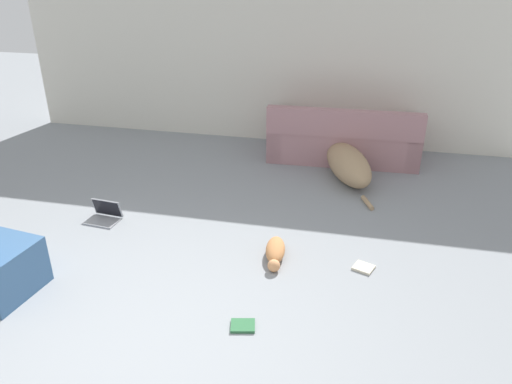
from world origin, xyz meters
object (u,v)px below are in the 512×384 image
(book_cream, at_px, (364,268))
(laptop_open, at_px, (105,214))
(cat, at_px, (275,251))
(dog, at_px, (346,162))
(couch, at_px, (343,140))
(book_green, at_px, (243,326))

(book_cream, bearing_deg, laptop_open, 172.97)
(cat, distance_m, laptop_open, 1.98)
(dog, bearing_deg, laptop_open, 102.92)
(couch, distance_m, cat, 2.73)
(dog, height_order, cat, dog)
(dog, height_order, book_green, dog)
(book_green, bearing_deg, book_cream, 48.10)
(couch, height_order, book_cream, couch)
(laptop_open, distance_m, book_green, 2.31)
(dog, distance_m, laptop_open, 3.03)
(cat, bearing_deg, book_green, -11.21)
(laptop_open, bearing_deg, book_cream, -1.52)
(couch, relative_size, dog, 1.25)
(cat, height_order, book_cream, cat)
(dog, relative_size, book_green, 7.57)
(laptop_open, height_order, book_cream, laptop_open)
(laptop_open, bearing_deg, dog, 40.09)
(dog, distance_m, cat, 2.13)
(couch, relative_size, cat, 3.28)
(couch, distance_m, dog, 0.63)
(laptop_open, xyz_separation_m, book_green, (1.88, -1.35, -0.06))
(cat, bearing_deg, laptop_open, -107.12)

